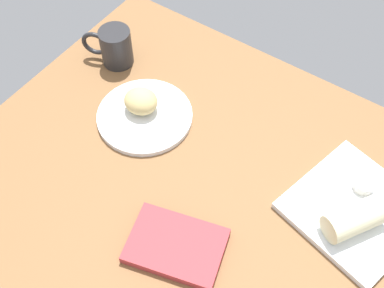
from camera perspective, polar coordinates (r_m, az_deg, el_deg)
dining_table at (r=110.86cm, az=1.18°, el=-5.60°), size 110.00×90.00×4.00cm
round_plate at (r=120.37cm, az=-5.52°, el=3.25°), size 23.37×23.37×1.40cm
scone_pastry at (r=118.89cm, az=-5.98°, el=4.99°), size 9.08×8.33×5.66cm
square_plate at (r=111.13cm, az=18.48°, el=-7.25°), size 30.56×30.56×1.60cm
sauce_cup at (r=112.70cm, az=19.38°, el=-4.43°), size 4.74×4.74×2.08cm
breakfast_wrap at (r=105.48cm, az=18.47°, el=-8.26°), size 12.02×14.21×6.13cm
book_stack at (r=101.62cm, az=-1.87°, el=-11.75°), size 22.15×18.06×2.18cm
coffee_mug at (r=131.45cm, az=-9.02°, el=11.17°), size 13.17×8.23×10.27cm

